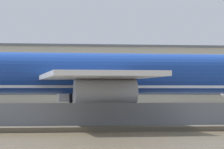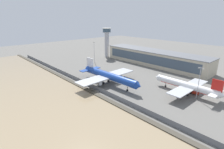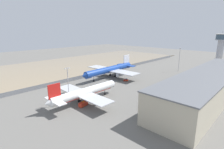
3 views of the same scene
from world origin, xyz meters
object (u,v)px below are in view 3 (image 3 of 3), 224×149
object	(u,v)px
ops_van	(84,104)
apron_light_mast_apron_west	(68,84)
control_tower	(220,50)
baggage_tug	(126,80)
passenger_jet_white_red	(85,92)
apron_light_mast_apron_east	(179,58)
cargo_jet_blue	(110,70)

from	to	relation	value
ops_van	apron_light_mast_apron_west	bearing A→B (deg)	-58.35
control_tower	apron_light_mast_apron_west	world-z (taller)	control_tower
ops_van	control_tower	size ratio (longest dim) A/B	0.15
baggage_tug	control_tower	distance (m)	85.38
passenger_jet_white_red	apron_light_mast_apron_east	world-z (taller)	apron_light_mast_apron_east
control_tower	apron_light_mast_apron_west	bearing A→B (deg)	-16.75
control_tower	baggage_tug	bearing A→B (deg)	-31.65
apron_light_mast_apron_west	apron_light_mast_apron_east	distance (m)	111.41
baggage_tug	apron_light_mast_apron_east	distance (m)	60.89
ops_van	baggage_tug	bearing A→B (deg)	-165.44
cargo_jet_blue	ops_van	xyz separation A→B (m)	(49.40, 29.03, -4.84)
passenger_jet_white_red	apron_light_mast_apron_east	distance (m)	103.64
passenger_jet_white_red	apron_light_mast_apron_west	xyz separation A→B (m)	(7.82, -2.84, 5.70)
cargo_jet_blue	apron_light_mast_apron_east	size ratio (longest dim) A/B	2.59
apron_light_mast_apron_east	apron_light_mast_apron_west	bearing A→B (deg)	-4.43
cargo_jet_blue	apron_light_mast_apron_east	world-z (taller)	apron_light_mast_apron_east
passenger_jet_white_red	apron_light_mast_apron_west	size ratio (longest dim) A/B	2.31
cargo_jet_blue	control_tower	world-z (taller)	control_tower
apron_light_mast_apron_west	passenger_jet_white_red	bearing A→B (deg)	160.03
baggage_tug	apron_light_mast_apron_west	bearing A→B (deg)	6.77
passenger_jet_white_red	apron_light_mast_apron_east	size ratio (longest dim) A/B	2.08
control_tower	ops_van	bearing A→B (deg)	-14.41
apron_light_mast_apron_west	cargo_jet_blue	bearing A→B (deg)	-157.09
ops_van	apron_light_mast_apron_west	size ratio (longest dim) A/B	0.29
cargo_jet_blue	ops_van	size ratio (longest dim) A/B	10.10
cargo_jet_blue	baggage_tug	world-z (taller)	cargo_jet_blue
cargo_jet_blue	apron_light_mast_apron_east	distance (m)	65.84
apron_light_mast_apron_west	apron_light_mast_apron_east	xyz separation A→B (m)	(-111.07, 8.61, 1.13)
cargo_jet_blue	apron_light_mast_apron_west	distance (m)	58.16
cargo_jet_blue	apron_light_mast_apron_west	world-z (taller)	apron_light_mast_apron_west
baggage_tug	ops_van	distance (m)	50.78
cargo_jet_blue	baggage_tug	size ratio (longest dim) A/B	15.67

